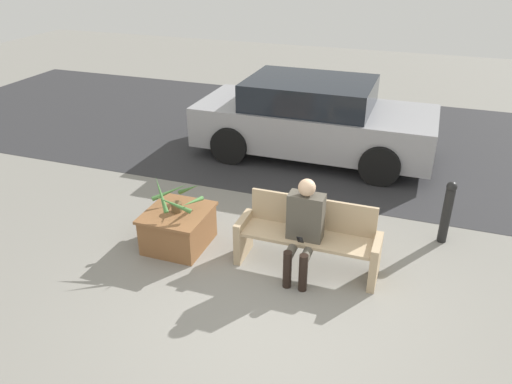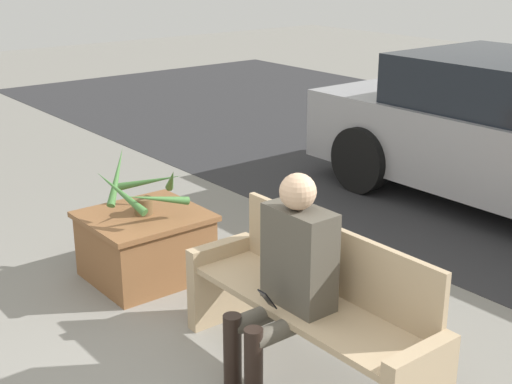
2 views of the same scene
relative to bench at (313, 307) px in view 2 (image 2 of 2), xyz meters
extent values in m
cube|color=tan|center=(-0.83, -0.06, -0.14)|extent=(0.09, 0.49, 0.57)
cube|color=tan|center=(0.00, -0.06, 0.02)|extent=(1.58, 0.45, 0.04)
cube|color=tan|center=(0.00, 0.17, 0.25)|extent=(1.58, 0.04, 0.41)
cube|color=#4C473D|center=(-0.02, -0.09, 0.33)|extent=(0.42, 0.22, 0.58)
sphere|color=tan|center=(-0.02, -0.11, 0.72)|extent=(0.21, 0.21, 0.21)
cylinder|color=#4C473D|center=(-0.12, -0.29, -0.01)|extent=(0.11, 0.40, 0.11)
cylinder|color=#4C473D|center=(0.07, -0.29, -0.01)|extent=(0.11, 0.40, 0.11)
cylinder|color=black|center=(-0.12, -0.50, -0.18)|extent=(0.10, 0.10, 0.48)
cylinder|color=black|center=(0.07, -0.50, -0.18)|extent=(0.10, 0.10, 0.48)
cube|color=black|center=(-0.02, -0.32, 0.14)|extent=(0.07, 0.09, 0.12)
cube|color=brown|center=(-1.74, -0.11, -0.17)|extent=(0.75, 0.81, 0.52)
cube|color=brown|center=(-1.74, -0.11, 0.07)|extent=(0.80, 0.86, 0.04)
cylinder|color=brown|center=(-1.74, -0.11, 0.15)|extent=(0.14, 0.14, 0.13)
cone|color=#427538|center=(-1.50, -0.13, 0.28)|extent=(0.09, 0.50, 0.19)
cone|color=#427538|center=(-1.64, 0.08, 0.35)|extent=(0.44, 0.26, 0.31)
cone|color=#427538|center=(-1.92, 0.06, 0.27)|extent=(0.39, 0.41, 0.16)
cone|color=#427538|center=(-1.87, -0.25, 0.38)|extent=(0.34, 0.34, 0.38)
cone|color=#427538|center=(-1.67, -0.33, 0.32)|extent=(0.48, 0.20, 0.27)
cylinder|color=black|center=(-2.14, 2.65, -0.08)|extent=(0.69, 0.18, 0.69)
cylinder|color=black|center=(-2.14, 4.45, -0.08)|extent=(0.69, 0.18, 0.69)
camera|label=1|loc=(1.14, -5.12, 3.27)|focal=35.00mm
camera|label=2|loc=(2.69, -2.56, 1.97)|focal=50.00mm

